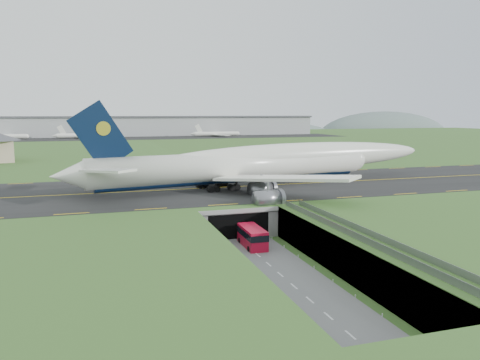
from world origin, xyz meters
name	(u,v)px	position (x,y,z in m)	size (l,w,h in m)	color
ground	(252,251)	(0.00, 0.00, 0.00)	(900.00, 900.00, 0.00)	#3A5C24
airfield_deck	(252,235)	(0.00, 0.00, 3.00)	(800.00, 800.00, 6.00)	gray
trench_road	(267,264)	(0.00, -7.50, 0.10)	(12.00, 75.00, 0.20)	slate
taxiway	(208,188)	(0.00, 33.00, 6.09)	(800.00, 44.00, 0.18)	black
tunnel_portal	(226,213)	(0.00, 16.71, 3.33)	(17.00, 22.30, 6.00)	gray
guideway	(369,246)	(11.00, -19.11, 5.32)	(3.00, 53.00, 7.05)	#A8A8A3
jumbo_jet	(264,163)	(14.26, 32.96, 11.73)	(101.11, 63.16, 21.23)	white
shuttle_tram	(252,237)	(0.81, 2.38, 1.93)	(3.52, 8.80, 3.53)	red
cargo_terminal	(128,126)	(-0.18, 299.41, 13.96)	(320.00, 67.00, 15.60)	#B2B2B2
distant_hills	(181,139)	(64.38, 430.00, -4.00)	(700.00, 91.00, 60.00)	slate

